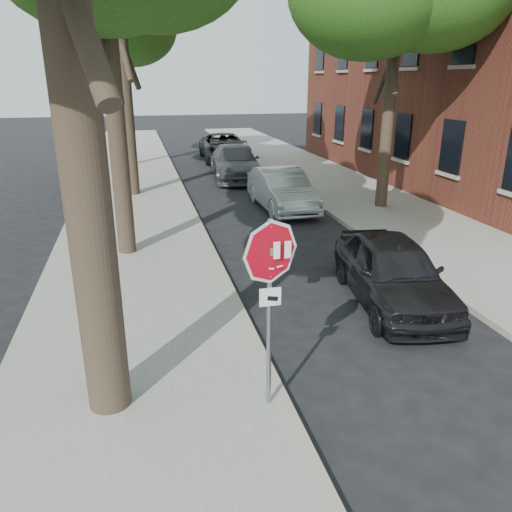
{
  "coord_description": "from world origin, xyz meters",
  "views": [
    {
      "loc": [
        -2.2,
        -5.56,
        4.3
      ],
      "look_at": [
        -0.73,
        0.59,
        2.05
      ],
      "focal_mm": 35.0,
      "sensor_mm": 36.0,
      "label": 1
    }
  ],
  "objects": [
    {
      "name": "car_b",
      "position": [
        2.6,
        10.72,
        0.7
      ],
      "size": [
        1.57,
        4.27,
        1.4
      ],
      "primitive_type": "imported",
      "rotation": [
        0.0,
        0.0,
        0.02
      ],
      "color": "#B0B4B9",
      "rests_on": "ground"
    },
    {
      "name": "sidewalk_right",
      "position": [
        6.0,
        12.0,
        0.06
      ],
      "size": [
        4.0,
        55.0,
        0.12
      ],
      "primitive_type": "cube",
      "color": "gray",
      "rests_on": "ground"
    },
    {
      "name": "ground",
      "position": [
        0.0,
        0.0,
        0.0
      ],
      "size": [
        120.0,
        120.0,
        0.0
      ],
      "primitive_type": "plane",
      "color": "black",
      "rests_on": "ground"
    },
    {
      "name": "sidewalk_left",
      "position": [
        -2.5,
        12.0,
        0.06
      ],
      "size": [
        4.0,
        55.0,
        0.12
      ],
      "primitive_type": "cube",
      "color": "gray",
      "rests_on": "ground"
    },
    {
      "name": "stop_sign",
      "position": [
        -0.7,
        -0.03,
        1.95
      ],
      "size": [
        0.76,
        0.34,
        2.61
      ],
      "color": "gray",
      "rests_on": "sidewalk_left"
    },
    {
      "name": "car_d",
      "position": [
        2.6,
        22.16,
        0.73
      ],
      "size": [
        2.64,
        5.35,
        1.46
      ],
      "primitive_type": "imported",
      "rotation": [
        0.0,
        0.0,
        -0.04
      ],
      "color": "black",
      "rests_on": "ground"
    },
    {
      "name": "curb_right",
      "position": [
        3.95,
        12.0,
        0.07
      ],
      "size": [
        0.12,
        55.0,
        0.13
      ],
      "primitive_type": "cube",
      "color": "#9E9384",
      "rests_on": "ground"
    },
    {
      "name": "car_c",
      "position": [
        2.13,
        16.7,
        0.74
      ],
      "size": [
        2.44,
        5.22,
        1.47
      ],
      "primitive_type": "imported",
      "rotation": [
        0.0,
        0.0,
        -0.08
      ],
      "color": "#414245",
      "rests_on": "ground"
    },
    {
      "name": "curb_left",
      "position": [
        -0.45,
        12.0,
        0.07
      ],
      "size": [
        0.12,
        55.0,
        0.13
      ],
      "primitive_type": "cube",
      "color": "#9E9384",
      "rests_on": "ground"
    },
    {
      "name": "car_a",
      "position": [
        2.6,
        2.81,
        0.69
      ],
      "size": [
        2.16,
        4.21,
        1.37
      ],
      "primitive_type": "imported",
      "rotation": [
        0.0,
        0.0,
        -0.14
      ],
      "color": "black",
      "rests_on": "ground"
    },
    {
      "name": "tree_far",
      "position": [
        -2.72,
        21.11,
        7.21
      ],
      "size": [
        5.29,
        4.91,
        9.33
      ],
      "color": "black",
      "rests_on": "sidewalk_left"
    }
  ]
}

